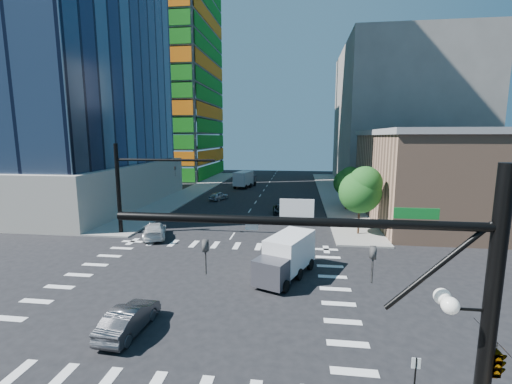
# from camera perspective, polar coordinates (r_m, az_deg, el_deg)

# --- Properties ---
(ground) EXTENTS (160.00, 160.00, 0.00)m
(ground) POSITION_cam_1_polar(r_m,az_deg,el_deg) (23.53, -9.91, -15.50)
(ground) COLOR black
(ground) RESTS_ON ground
(road_markings) EXTENTS (20.00, 20.00, 0.01)m
(road_markings) POSITION_cam_1_polar(r_m,az_deg,el_deg) (23.53, -9.91, -15.49)
(road_markings) COLOR silver
(road_markings) RESTS_ON ground
(sidewalk_ne) EXTENTS (5.00, 60.00, 0.15)m
(sidewalk_ne) POSITION_cam_1_polar(r_m,az_deg,el_deg) (61.44, 12.80, -0.15)
(sidewalk_ne) COLOR gray
(sidewalk_ne) RESTS_ON ground
(sidewalk_nw) EXTENTS (5.00, 60.00, 0.15)m
(sidewalk_nw) POSITION_cam_1_polar(r_m,az_deg,el_deg) (64.05, -10.05, 0.31)
(sidewalk_nw) COLOR gray
(sidewalk_nw) RESTS_ON ground
(construction_building) EXTENTS (25.16, 34.50, 70.60)m
(construction_building) POSITION_cam_1_polar(r_m,az_deg,el_deg) (90.28, -15.68, 18.29)
(construction_building) COLOR gray
(construction_building) RESTS_ON ground
(commercial_building) EXTENTS (20.50, 22.50, 10.60)m
(commercial_building) POSITION_cam_1_polar(r_m,az_deg,el_deg) (46.43, 30.73, 2.37)
(commercial_building) COLOR #9F755C
(commercial_building) RESTS_ON ground
(bg_building_ne) EXTENTS (24.00, 30.00, 28.00)m
(bg_building_ne) POSITION_cam_1_polar(r_m,az_deg,el_deg) (78.22, 22.97, 11.54)
(bg_building_ne) COLOR slate
(bg_building_ne) RESTS_ON ground
(signal_mast_se) EXTENTS (10.51, 2.48, 9.00)m
(signal_mast_se) POSITION_cam_1_polar(r_m,az_deg,el_deg) (10.85, 29.91, -18.10)
(signal_mast_se) COLOR black
(signal_mast_se) RESTS_ON sidewalk_se
(signal_mast_nw) EXTENTS (10.20, 0.40, 9.00)m
(signal_mast_nw) POSITION_cam_1_polar(r_m,az_deg,el_deg) (36.18, -19.96, 1.83)
(signal_mast_nw) COLOR black
(signal_mast_nw) RESTS_ON sidewalk_nw
(tree_south) EXTENTS (4.16, 4.16, 6.82)m
(tree_south) POSITION_cam_1_polar(r_m,az_deg,el_deg) (35.18, 17.20, 0.45)
(tree_south) COLOR #382316
(tree_south) RESTS_ON sidewalk_ne
(tree_north) EXTENTS (3.54, 3.52, 5.78)m
(tree_north) POSITION_cam_1_polar(r_m,az_deg,el_deg) (47.08, 15.07, 1.79)
(tree_north) COLOR #382316
(tree_north) RESTS_ON sidewalk_ne
(no_parking_sign) EXTENTS (0.30, 0.06, 2.20)m
(no_parking_sign) POSITION_cam_1_polar(r_m,az_deg,el_deg) (14.72, 24.95, -26.46)
(no_parking_sign) COLOR black
(no_parking_sign) RESTS_ON ground
(car_nb_far) EXTENTS (2.63, 4.94, 1.32)m
(car_nb_far) POSITION_cam_1_polar(r_m,az_deg,el_deg) (42.99, 4.34, -3.10)
(car_nb_far) COLOR black
(car_nb_far) RESTS_ON ground
(car_sb_near) EXTENTS (3.69, 5.47, 1.47)m
(car_sb_near) POSITION_cam_1_polar(r_m,az_deg,el_deg) (35.13, -16.53, -6.12)
(car_sb_near) COLOR white
(car_sb_near) RESTS_ON ground
(car_sb_mid) EXTENTS (2.77, 4.15, 1.31)m
(car_sb_mid) POSITION_cam_1_polar(r_m,az_deg,el_deg) (53.87, -6.23, -0.64)
(car_sb_mid) COLOR #BABCC3
(car_sb_mid) RESTS_ON ground
(car_sb_cross) EXTENTS (1.68, 4.23, 1.37)m
(car_sb_cross) POSITION_cam_1_polar(r_m,az_deg,el_deg) (19.50, -20.42, -19.19)
(car_sb_cross) COLOR #424347
(car_sb_cross) RESTS_ON ground
(box_truck_near) EXTENTS (4.25, 5.96, 2.88)m
(box_truck_near) POSITION_cam_1_polar(r_m,az_deg,el_deg) (24.34, 4.78, -11.29)
(box_truck_near) COLOR black
(box_truck_near) RESTS_ON ground
(box_truck_far) EXTENTS (3.82, 6.44, 3.16)m
(box_truck_far) POSITION_cam_1_polar(r_m,az_deg,el_deg) (67.05, -1.80, 1.98)
(box_truck_far) COLOR black
(box_truck_far) RESTS_ON ground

